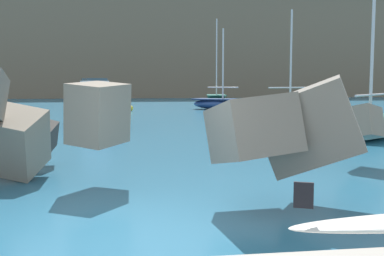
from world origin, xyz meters
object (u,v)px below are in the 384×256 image
object	(u,v)px
boat_mid_left	(216,98)
mooring_buoy_middle	(260,118)
boat_near_left	(96,111)
boat_mid_centre	(285,109)
boat_mid_right	(373,125)
boat_near_right	(219,103)
mooring_buoy_inner	(130,108)

from	to	relation	value
boat_mid_left	mooring_buoy_middle	distance (m)	22.38
boat_near_left	boat_mid_left	distance (m)	24.91
boat_mid_centre	boat_mid_right	world-z (taller)	boat_mid_centre
boat_near_right	boat_mid_left	distance (m)	10.25
boat_mid_right	mooring_buoy_middle	xyz separation A→B (m)	(-2.66, 6.73, -0.20)
boat_near_right	mooring_buoy_middle	size ratio (longest dim) A/B	14.31
boat_mid_left	mooring_buoy_inner	bearing A→B (deg)	-127.00
boat_mid_left	boat_mid_centre	world-z (taller)	boat_mid_left
boat_near_left	boat_mid_centre	size ratio (longest dim) A/B	0.94
boat_near_right	boat_mid_right	xyz separation A→B (m)	(2.42, -18.92, -0.07)
boat_near_left	boat_mid_left	bearing A→B (deg)	65.09
boat_mid_centre	boat_mid_right	bearing A→B (deg)	-89.93
boat_near_left	boat_mid_centre	xyz separation A→B (m)	(11.16, 3.96, -0.18)
boat_near_left	mooring_buoy_middle	xyz separation A→B (m)	(8.51, 0.30, -0.48)
boat_mid_centre	mooring_buoy_middle	distance (m)	4.53
boat_mid_centre	mooring_buoy_inner	distance (m)	11.75
boat_near_left	boat_near_right	size ratio (longest dim) A/B	0.98
boat_near_right	boat_mid_centre	bearing A→B (deg)	-74.21
boat_mid_right	boat_mid_left	bearing A→B (deg)	91.33
boat_mid_left	boat_mid_centre	xyz separation A→B (m)	(0.66, -18.63, -0.01)
boat_mid_left	mooring_buoy_middle	bearing A→B (deg)	-95.10
boat_near_left	mooring_buoy_inner	world-z (taller)	boat_near_left
boat_mid_right	boat_mid_centre	bearing A→B (deg)	90.07
mooring_buoy_middle	boat_mid_centre	bearing A→B (deg)	54.10
boat_near_right	boat_mid_centre	xyz separation A→B (m)	(2.41, -8.53, 0.03)
mooring_buoy_inner	mooring_buoy_middle	size ratio (longest dim) A/B	1.00
boat_mid_left	boat_mid_right	distance (m)	29.03
mooring_buoy_middle	boat_mid_right	bearing A→B (deg)	-68.40
boat_mid_right	mooring_buoy_inner	world-z (taller)	boat_mid_right
boat_near_left	boat_mid_right	xyz separation A→B (m)	(11.17, -6.43, -0.28)
boat_mid_right	mooring_buoy_middle	distance (m)	7.24
boat_mid_left	boat_mid_right	world-z (taller)	boat_mid_left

